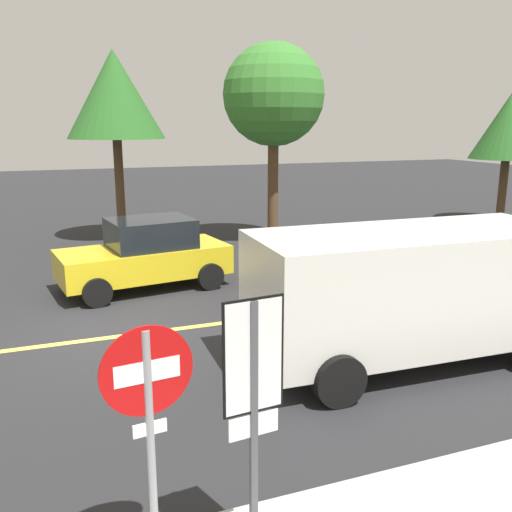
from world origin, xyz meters
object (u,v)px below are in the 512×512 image
white_van (409,287)px  tree_right_verge (274,96)px  speed_limit_sign (254,386)px  tree_centre_verge (509,127)px  car_yellow_crossing (146,254)px  tree_left_verge (115,95)px  stop_sign (149,413)px

white_van → tree_right_verge: 10.18m
speed_limit_sign → tree_centre_verge: tree_centre_verge is taller
car_yellow_crossing → tree_centre_verge: (14.71, 4.18, 2.88)m
speed_limit_sign → white_van: 5.12m
speed_limit_sign → white_van: (3.90, 3.29, -0.50)m
speed_limit_sign → tree_left_verge: bearing=87.0°
white_van → tree_right_verge: tree_right_verge is taller
tree_left_verge → tree_centre_verge: 14.66m
car_yellow_crossing → tree_left_verge: tree_left_verge is taller
tree_centre_verge → speed_limit_sign: bearing=-139.3°
car_yellow_crossing → tree_right_verge: size_ratio=0.65×
speed_limit_sign → tree_right_verge: bearing=67.2°
tree_centre_verge → tree_right_verge: 9.98m
stop_sign → car_yellow_crossing: bearing=80.9°
speed_limit_sign → tree_centre_verge: size_ratio=0.50×
tree_left_verge → tree_right_verge: 5.09m
speed_limit_sign → tree_right_verge: (5.38, 12.77, 2.91)m
car_yellow_crossing → speed_limit_sign: bearing=-93.8°
white_van → tree_left_verge: (-3.12, 11.65, 3.44)m
stop_sign → tree_centre_verge: size_ratio=0.47×
speed_limit_sign → tree_right_verge: 14.16m
white_van → tree_left_verge: size_ratio=0.86×
white_van → tree_right_verge: size_ratio=0.84×
speed_limit_sign → tree_right_verge: size_ratio=0.40×
stop_sign → tree_centre_verge: tree_centre_verge is taller
white_van → tree_centre_verge: tree_centre_verge is taller
white_van → car_yellow_crossing: white_van is taller
stop_sign → tree_right_verge: 14.38m
speed_limit_sign → tree_left_verge: tree_left_verge is taller
tree_left_verge → tree_centre_verge: tree_left_verge is taller
stop_sign → tree_centre_verge: bearing=38.9°
speed_limit_sign → tree_left_verge: (0.78, 14.94, 2.95)m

